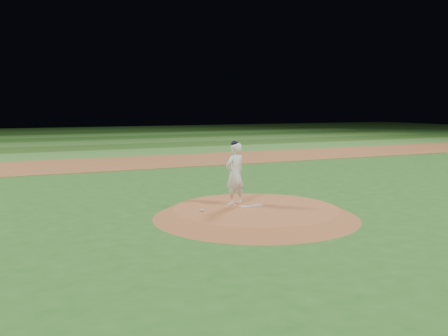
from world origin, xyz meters
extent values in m
plane|color=#265E1E|center=(0.00, 0.00, 0.00)|extent=(120.00, 120.00, 0.00)
cube|color=brown|center=(0.00, 14.00, 0.01)|extent=(70.00, 6.00, 0.02)
cube|color=#3B772B|center=(0.00, 19.50, 0.01)|extent=(70.00, 5.00, 0.02)
cube|color=#254F19|center=(0.00, 24.50, 0.01)|extent=(70.00, 5.00, 0.02)
cube|color=#356926|center=(0.00, 29.50, 0.01)|extent=(70.00, 5.00, 0.02)
cube|color=#214F19|center=(0.00, 34.50, 0.01)|extent=(70.00, 5.00, 0.02)
cube|color=#36732A|center=(0.00, 39.50, 0.01)|extent=(70.00, 5.00, 0.02)
cube|color=#234C18|center=(0.00, 44.50, 0.01)|extent=(70.00, 5.00, 0.02)
cone|color=#9F5A31|center=(0.00, 0.00, 0.12)|extent=(5.50, 5.50, 0.25)
cube|color=beige|center=(-0.02, 0.20, 0.27)|extent=(0.64, 0.18, 0.03)
ellipsoid|color=silver|center=(-1.46, 0.23, 0.28)|extent=(0.10, 0.10, 0.06)
imported|color=white|center=(-0.30, 0.65, 1.11)|extent=(0.72, 0.58, 1.71)
ellipsoid|color=black|center=(-0.30, 0.65, 1.94)|extent=(0.22, 0.22, 0.15)
camera|label=1|loc=(-6.35, -11.50, 2.97)|focal=40.00mm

